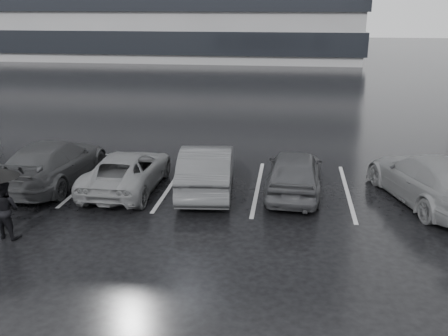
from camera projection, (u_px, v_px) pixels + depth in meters
name	position (u px, v px, depth m)	size (l,w,h in m)	color
ground	(229.00, 218.00, 13.67)	(160.00, 160.00, 0.00)	black
car_main	(294.00, 172.00, 15.25)	(1.63, 4.05, 1.38)	black
car_west_a	(207.00, 168.00, 15.47)	(1.55, 4.44, 1.46)	#2A2A2D
car_west_b	(127.00, 171.00, 15.64)	(2.01, 4.35, 1.21)	#525255
car_west_c	(54.00, 162.00, 16.09)	(2.00, 4.91, 1.42)	black
car_east	(429.00, 179.00, 14.55)	(2.01, 4.95, 1.44)	#525255
pedestrian_right	(5.00, 209.00, 12.34)	(0.73, 0.57, 1.50)	black
stall_stripes	(215.00, 185.00, 16.13)	(19.72, 5.00, 0.00)	#ABABAD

